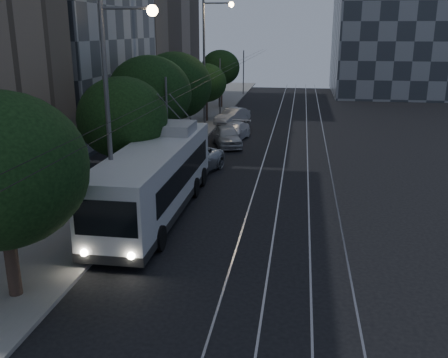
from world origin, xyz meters
The scene contains 19 objects.
ground centered at (0.00, 0.00, 0.00)m, with size 120.00×120.00×0.00m, color black.
sidewalk centered at (-7.50, 20.00, 0.07)m, with size 5.00×90.00×0.15m, color gray.
tram_rails centered at (2.50, 20.00, 0.01)m, with size 4.52×90.00×0.02m.
overhead_wires centered at (-4.97, 20.00, 3.47)m, with size 2.23×90.00×6.00m.
building_distant_right centered at (18.00, 55.00, 12.00)m, with size 22.00×18.00×24.00m, color #31373F.
trolleybus centered at (-4.10, 3.42, 1.81)m, with size 2.93×13.24×5.63m.
pickup_silver centered at (-4.15, 10.10, 0.83)m, with size 2.76×5.99×1.66m, color #B7BBBF.
car_white_a centered at (-2.88, 18.47, 0.79)m, with size 1.87×4.64×1.58m, color #AFB0B3.
car_white_b centered at (-2.70, 20.82, 0.69)m, with size 1.92×4.73×1.37m, color silver.
car_white_c centered at (-3.78, 28.01, 0.74)m, with size 1.57×4.50×1.48m, color #B6B7BB.
car_white_d centered at (-4.12, 29.54, 0.72)m, with size 1.70×4.22×1.44m, color silver.
tree_0 centered at (-6.54, -5.25, 4.47)m, with size 5.51×5.51×6.96m.
tree_1 centered at (-6.50, 5.69, 4.27)m, with size 4.71×4.71×6.41m.
tree_2 centered at (-7.00, 12.21, 4.70)m, with size 5.42×5.42×7.15m.
tree_3 centered at (-7.00, 18.77, 4.52)m, with size 5.72×5.72×7.11m.
tree_4 centered at (-6.50, 28.62, 3.77)m, with size 4.10×4.10×5.63m.
tree_5 centered at (-6.50, 37.77, 4.54)m, with size 4.36×4.36×6.53m.
streetlamp_near centered at (-4.79, 0.51, 5.95)m, with size 2.39×0.44×9.87m.
streetlamp_far centered at (-5.37, 24.52, 6.70)m, with size 2.68×0.44×11.25m.
Camera 1 is at (2.66, -18.96, 8.67)m, focal length 40.00 mm.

